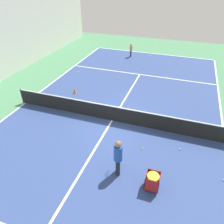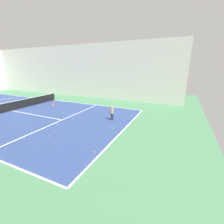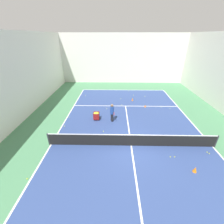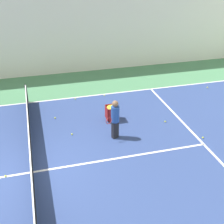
% 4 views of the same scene
% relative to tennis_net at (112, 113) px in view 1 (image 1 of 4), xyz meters
% --- Properties ---
extents(ground_plane, '(36.13, 36.13, 0.00)m').
position_rel_tennis_net_xyz_m(ground_plane, '(0.00, 0.00, -0.50)').
color(ground_plane, '#477F56').
extents(court_playing_area, '(11.55, 24.52, 0.00)m').
position_rel_tennis_net_xyz_m(court_playing_area, '(0.00, 0.00, -0.50)').
color(court_playing_area, navy).
rests_on(court_playing_area, ground).
extents(line_baseline_near, '(11.55, 0.10, 0.00)m').
position_rel_tennis_net_xyz_m(line_baseline_near, '(0.00, -12.26, -0.49)').
color(line_baseline_near, white).
rests_on(line_baseline_near, ground).
extents(line_sideline_right, '(0.10, 24.52, 0.00)m').
position_rel_tennis_net_xyz_m(line_sideline_right, '(5.77, 0.00, -0.49)').
color(line_sideline_right, white).
rests_on(line_sideline_right, ground).
extents(line_service_near, '(11.55, 0.10, 0.00)m').
position_rel_tennis_net_xyz_m(line_service_near, '(0.00, -6.74, -0.49)').
color(line_service_near, white).
rests_on(line_service_near, ground).
extents(line_centre_service, '(0.10, 13.49, 0.00)m').
position_rel_tennis_net_xyz_m(line_centre_service, '(0.00, 0.00, -0.49)').
color(line_centre_service, white).
rests_on(line_centre_service, ground).
extents(tennis_net, '(11.85, 0.10, 0.96)m').
position_rel_tennis_net_xyz_m(tennis_net, '(0.00, 0.00, 0.00)').
color(tennis_net, '#2D2D33').
rests_on(tennis_net, ground).
extents(player_near_baseline, '(0.28, 0.59, 1.29)m').
position_rel_tennis_net_xyz_m(player_near_baseline, '(1.81, -10.61, 0.24)').
color(player_near_baseline, '#2D3351').
rests_on(player_near_baseline, ground).
extents(coach_at_net, '(0.45, 0.67, 1.70)m').
position_rel_tennis_net_xyz_m(coach_at_net, '(-1.44, 3.42, 0.48)').
color(coach_at_net, black).
rests_on(coach_at_net, ground).
extents(ball_cart, '(0.52, 0.54, 0.73)m').
position_rel_tennis_net_xyz_m(ball_cart, '(-2.90, 3.69, 0.01)').
color(ball_cart, maroon).
rests_on(ball_cart, ground).
extents(training_cone_2, '(0.23, 0.23, 0.35)m').
position_rel_tennis_net_xyz_m(training_cone_2, '(3.44, -2.22, -0.32)').
color(training_cone_2, orange).
rests_on(training_cone_2, ground).
extents(tennis_ball_0, '(0.07, 0.07, 0.07)m').
position_rel_tennis_net_xyz_m(tennis_ball_0, '(0.01, -0.92, -0.46)').
color(tennis_ball_0, yellow).
rests_on(tennis_ball_0, ground).
extents(tennis_ball_1, '(0.07, 0.07, 0.07)m').
position_rel_tennis_net_xyz_m(tennis_ball_1, '(-3.24, -11.89, -0.46)').
color(tennis_ball_1, yellow).
rests_on(tennis_ball_1, ground).
extents(tennis_ball_4, '(0.07, 0.07, 0.07)m').
position_rel_tennis_net_xyz_m(tennis_ball_4, '(0.43, -7.53, -0.46)').
color(tennis_ball_4, yellow).
rests_on(tennis_ball_4, ground).
extents(tennis_ball_5, '(0.07, 0.07, 0.07)m').
position_rel_tennis_net_xyz_m(tennis_ball_5, '(2.42, -1.09, -0.46)').
color(tennis_ball_5, yellow).
rests_on(tennis_ball_5, ground).
extents(tennis_ball_6, '(0.07, 0.07, 0.07)m').
position_rel_tennis_net_xyz_m(tennis_ball_6, '(1.45, -5.41, -0.46)').
color(tennis_ball_6, yellow).
rests_on(tennis_ball_6, ground).
extents(tennis_ball_7, '(0.07, 0.07, 0.07)m').
position_rel_tennis_net_xyz_m(tennis_ball_7, '(-2.82, -8.21, -0.46)').
color(tennis_ball_7, yellow).
rests_on(tennis_ball_7, ground).
extents(tennis_ball_8, '(0.07, 0.07, 0.07)m').
position_rel_tennis_net_xyz_m(tennis_ball_8, '(-2.11, 1.71, -0.46)').
color(tennis_ball_8, yellow).
rests_on(tennis_ball_8, ground).
extents(tennis_ball_9, '(0.07, 0.07, 0.07)m').
position_rel_tennis_net_xyz_m(tennis_ball_9, '(-1.08, -7.29, -0.46)').
color(tennis_ball_9, yellow).
rests_on(tennis_ball_9, ground).
extents(tennis_ball_11, '(0.07, 0.07, 0.07)m').
position_rel_tennis_net_xyz_m(tennis_ball_11, '(2.70, -1.08, -0.46)').
color(tennis_ball_11, yellow).
rests_on(tennis_ball_11, ground).
extents(tennis_ball_17, '(0.07, 0.07, 0.07)m').
position_rel_tennis_net_xyz_m(tennis_ball_17, '(5.04, -0.60, -0.46)').
color(tennis_ball_17, yellow).
rests_on(tennis_ball_17, ground).
extents(tennis_ball_18, '(0.07, 0.07, 0.07)m').
position_rel_tennis_net_xyz_m(tennis_ball_18, '(-5.54, 2.42, -0.46)').
color(tennis_ball_18, yellow).
rests_on(tennis_ball_18, ground).
extents(tennis_ball_19, '(0.07, 0.07, 0.07)m').
position_rel_tennis_net_xyz_m(tennis_ball_19, '(-3.73, 1.17, -0.46)').
color(tennis_ball_19, yellow).
rests_on(tennis_ball_19, ground).
extents(tennis_ball_22, '(0.07, 0.07, 0.07)m').
position_rel_tennis_net_xyz_m(tennis_ball_22, '(5.12, -0.72, -0.46)').
color(tennis_ball_22, yellow).
rests_on(tennis_ball_22, ground).
extents(tennis_ball_23, '(0.07, 0.07, 0.07)m').
position_rel_tennis_net_xyz_m(tennis_ball_23, '(-2.07, -6.90, -0.46)').
color(tennis_ball_23, yellow).
rests_on(tennis_ball_23, ground).
extents(tennis_ball_25, '(0.07, 0.07, 0.07)m').
position_rel_tennis_net_xyz_m(tennis_ball_25, '(0.55, -6.42, -0.46)').
color(tennis_ball_25, yellow).
rests_on(tennis_ball_25, ground).
extents(tennis_ball_26, '(0.07, 0.07, 0.07)m').
position_rel_tennis_net_xyz_m(tennis_ball_26, '(4.85, -5.55, -0.46)').
color(tennis_ball_26, yellow).
rests_on(tennis_ball_26, ground).
extents(tennis_ball_27, '(0.07, 0.07, 0.07)m').
position_rel_tennis_net_xyz_m(tennis_ball_27, '(0.08, -11.49, -0.46)').
color(tennis_ball_27, yellow).
rests_on(tennis_ball_27, ground).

